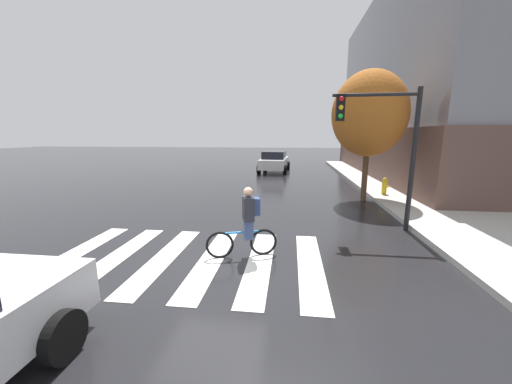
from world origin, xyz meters
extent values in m
plane|color=black|center=(0.00, 0.00, 0.00)|extent=(120.00, 120.00, 0.00)
cube|color=silver|center=(-3.40, 0.00, 0.01)|extent=(0.55, 3.75, 0.01)
cube|color=silver|center=(-2.26, 0.00, 0.01)|extent=(0.55, 3.75, 0.01)
cube|color=silver|center=(-1.12, 0.00, 0.01)|extent=(0.55, 3.75, 0.01)
cube|color=silver|center=(0.02, 0.00, 0.01)|extent=(0.55, 3.75, 0.01)
cube|color=silver|center=(1.16, 0.00, 0.01)|extent=(0.55, 3.75, 0.01)
cube|color=silver|center=(2.30, 0.00, 0.01)|extent=(0.55, 3.75, 0.01)
cylinder|color=black|center=(-1.05, -3.17, 0.34)|extent=(0.24, 0.68, 0.68)
cube|color=silver|center=(0.54, 16.68, 0.70)|extent=(2.19, 4.80, 0.71)
cube|color=black|center=(0.53, 16.53, 1.34)|extent=(1.83, 2.35, 0.56)
cylinder|color=black|center=(-0.33, 18.24, 0.35)|extent=(0.29, 0.71, 0.69)
cylinder|color=black|center=(1.62, 18.11, 0.35)|extent=(0.29, 0.71, 0.69)
cylinder|color=black|center=(-0.53, 15.26, 0.35)|extent=(0.29, 0.71, 0.69)
cylinder|color=black|center=(1.42, 15.12, 0.35)|extent=(0.29, 0.71, 0.69)
torus|color=black|center=(1.21, 0.46, 0.33)|extent=(0.65, 0.25, 0.66)
torus|color=black|center=(0.21, 0.15, 0.33)|extent=(0.65, 0.25, 0.66)
cylinder|color=#1972BF|center=(0.71, 0.30, 0.61)|extent=(0.87, 0.31, 0.05)
cylinder|color=#1972BF|center=(0.86, 0.35, 0.68)|extent=(0.04, 0.04, 0.45)
cube|color=#384772|center=(0.86, 0.35, 0.73)|extent=(0.27, 0.33, 0.56)
cube|color=#26262D|center=(0.86, 0.35, 1.18)|extent=(0.34, 0.42, 0.56)
sphere|color=tan|center=(0.86, 0.35, 1.58)|extent=(0.22, 0.22, 0.22)
cube|color=navy|center=(1.03, 0.41, 1.23)|extent=(0.24, 0.31, 0.40)
cylinder|color=black|center=(5.38, 2.85, 2.10)|extent=(0.14, 0.14, 4.20)
cylinder|color=black|center=(4.18, 2.85, 4.00)|extent=(2.40, 0.10, 0.10)
cube|color=black|center=(3.22, 2.85, 3.65)|extent=(0.24, 0.20, 0.76)
sphere|color=red|center=(3.22, 2.74, 3.89)|extent=(0.14, 0.14, 0.14)
sphere|color=gold|center=(3.22, 2.74, 3.65)|extent=(0.14, 0.14, 0.14)
sphere|color=green|center=(3.22, 2.74, 3.41)|extent=(0.14, 0.14, 0.14)
cylinder|color=gold|center=(6.18, 7.71, 0.47)|extent=(0.22, 0.22, 0.65)
sphere|color=gold|center=(6.18, 7.71, 0.84)|extent=(0.18, 0.18, 0.18)
cylinder|color=gold|center=(6.34, 7.71, 0.51)|extent=(0.12, 0.09, 0.09)
cylinder|color=#4C3823|center=(5.07, 6.95, 1.25)|extent=(0.24, 0.24, 2.50)
ellipsoid|color=#A5591E|center=(5.07, 6.95, 3.74)|extent=(3.11, 3.11, 3.58)
cube|color=brown|center=(16.06, 15.45, 1.60)|extent=(17.89, 21.13, 3.20)
camera|label=1|loc=(1.81, -6.10, 2.88)|focal=20.22mm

